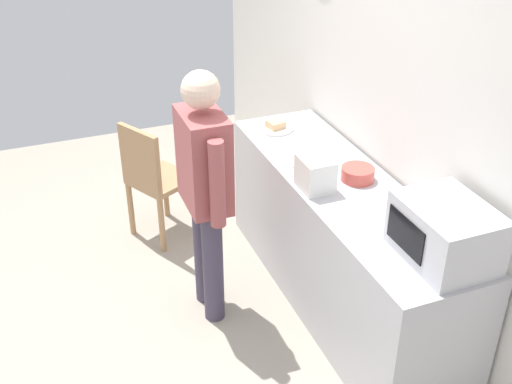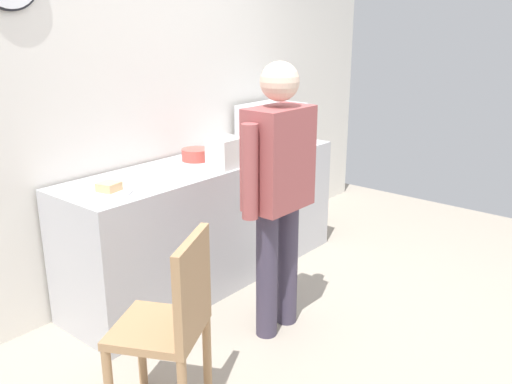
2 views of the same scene
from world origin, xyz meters
The scene contains 11 objects.
ground_plane centered at (0.00, 0.00, 0.00)m, with size 6.00×6.00×0.00m, color #9E9384.
back_wall centered at (0.00, 1.60, 1.30)m, with size 5.40×0.13×2.60m.
kitchen_counter centered at (0.21, 1.22, 0.45)m, with size 2.25×0.62×0.89m, color #B7B7BC.
microwave centered at (1.06, 1.31, 1.04)m, with size 0.50×0.39×0.30m.
sandwich_plate centered at (-0.67, 1.14, 0.91)m, with size 0.26×0.26×0.07m.
salad_bowl centered at (0.19, 1.32, 0.93)m, with size 0.20×0.20×0.08m, color #C64C42.
toaster centered at (0.19, 1.03, 0.99)m, with size 0.22×0.18×0.20m, color silver.
fork_utensil centered at (0.47, 1.38, 0.90)m, with size 0.17×0.02×0.01m, color silver.
spoon_utensil centered at (-0.17, 1.04, 0.90)m, with size 0.17×0.02×0.01m, color silver.
person_standing centered at (-0.03, 0.41, 0.95)m, with size 0.59×0.24×1.64m.
wooden_chair centered at (-0.97, 0.29, 0.52)m, with size 0.54×0.54×0.94m.
Camera 2 is at (-2.43, -1.42, 1.85)m, focal length 38.23 mm.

